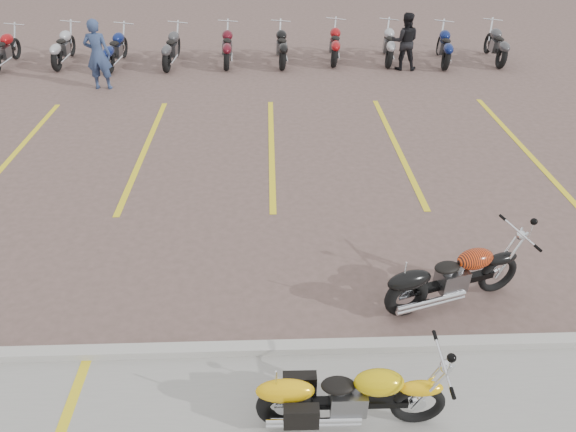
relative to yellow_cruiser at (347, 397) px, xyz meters
name	(u,v)px	position (x,y,z in m)	size (l,w,h in m)	color
ground	(274,257)	(-0.72, 3.07, -0.41)	(100.00, 100.00, 0.00)	brown
curb	(276,348)	(-0.72, 1.07, -0.35)	(60.00, 0.18, 0.12)	#ADAAA3
parking_stripes	(272,147)	(-0.72, 7.07, -0.40)	(38.00, 5.50, 0.01)	yellow
yellow_cruiser	(347,397)	(0.00, 0.00, 0.00)	(1.99, 0.29, 0.82)	black
flame_cruiser	(450,279)	(1.63, 1.91, 0.01)	(1.99, 0.73, 0.84)	black
person_a	(98,54)	(-5.26, 11.07, 0.51)	(0.67, 0.44, 1.84)	navy
person_b	(405,41)	(3.23, 12.49, 0.41)	(0.79, 0.62, 1.63)	black
bg_bike_row	(225,46)	(-2.05, 13.23, 0.14)	(17.24, 2.03, 1.10)	black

